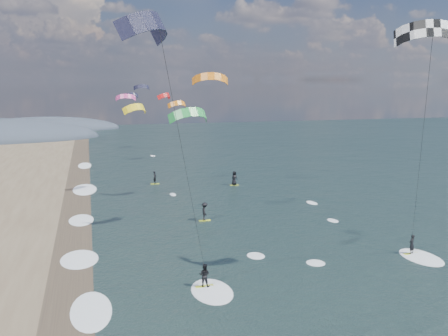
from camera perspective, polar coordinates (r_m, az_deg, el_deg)
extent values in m
cube|color=#382D23|center=(34.94, -17.23, -12.78)|extent=(3.00, 240.00, 0.00)
ellipsoid|color=#3D4756|center=(143.37, -19.86, 4.13)|extent=(40.00, 18.00, 7.00)
cube|color=#CADE27|center=(41.72, 20.60, -9.16)|extent=(1.23, 0.37, 0.05)
imported|color=black|center=(41.48, 20.67, -8.14)|extent=(0.65, 0.55, 1.51)
ellipsoid|color=white|center=(41.30, 21.59, -9.46)|extent=(2.60, 4.20, 0.12)
cylinder|color=black|center=(36.24, 21.63, 2.19)|extent=(0.02, 0.02, 16.61)
cube|color=#CADE27|center=(33.38, -2.24, -13.37)|extent=(1.19, 0.37, 0.06)
imported|color=black|center=(33.08, -2.25, -12.13)|extent=(0.93, 0.87, 1.52)
ellipsoid|color=white|center=(32.74, -1.39, -13.91)|extent=(2.60, 4.20, 0.12)
cylinder|color=black|center=(27.73, -4.49, 0.37)|extent=(0.02, 0.02, 16.25)
cube|color=#CADE27|center=(47.98, -2.22, -6.01)|extent=(1.10, 0.35, 0.05)
imported|color=black|center=(47.74, -2.22, -4.97)|extent=(0.72, 1.17, 1.75)
cube|color=#CADE27|center=(63.82, 1.18, -1.96)|extent=(1.10, 0.35, 0.05)
imported|color=black|center=(63.63, 1.19, -1.15)|extent=(1.02, 0.86, 1.79)
cube|color=#CADE27|center=(65.18, -7.89, -1.80)|extent=(1.10, 0.35, 0.05)
imported|color=black|center=(65.02, -7.90, -1.08)|extent=(0.63, 0.71, 1.62)
ellipsoid|color=white|center=(31.25, -15.18, -15.50)|extent=(2.40, 5.40, 0.11)
ellipsoid|color=white|center=(39.58, -15.24, -9.95)|extent=(2.40, 5.40, 0.11)
ellipsoid|color=white|center=(50.07, -15.28, -5.71)|extent=(2.40, 5.40, 0.11)
ellipsoid|color=white|center=(63.68, -15.31, -2.37)|extent=(2.40, 5.40, 0.11)
ellipsoid|color=white|center=(81.37, -15.33, 0.28)|extent=(2.40, 5.40, 0.11)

